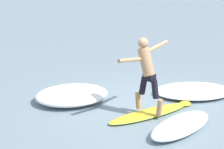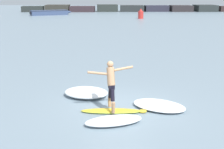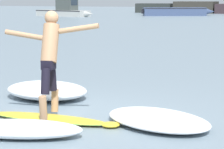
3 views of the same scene
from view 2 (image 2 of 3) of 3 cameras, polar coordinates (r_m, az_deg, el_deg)
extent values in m
plane|color=gray|center=(12.26, 1.42, -5.94)|extent=(200.00, 200.00, 0.00)
cube|color=#262A29|center=(75.32, -14.25, 11.55)|extent=(5.07, 3.91, 1.24)
cube|color=#302E28|center=(74.29, -9.88, 11.85)|extent=(5.33, 4.22, 1.52)
cube|color=#32262B|center=(73.70, -5.39, 11.86)|extent=(5.67, 4.79, 1.22)
cube|color=#292E2B|center=(73.54, -0.86, 12.06)|extent=(4.80, 3.46, 1.57)
cube|color=#282B2B|center=(73.82, 3.66, 11.97)|extent=(5.57, 3.87, 1.40)
cube|color=#292834|center=(74.54, 8.13, 11.88)|extent=(5.46, 3.22, 1.38)
cube|color=#2B2628|center=(75.68, 12.47, 11.72)|extent=(4.94, 4.30, 1.37)
cube|color=#272C2C|center=(77.23, 16.67, 11.55)|extent=(4.88, 4.83, 1.47)
ellipsoid|color=yellow|center=(11.72, -0.10, -6.67)|extent=(2.30, 0.62, 0.10)
ellipsoid|color=yellow|center=(11.76, 5.61, -6.66)|extent=(0.33, 0.31, 0.08)
ellipsoid|color=#339E56|center=(11.72, -0.10, -6.67)|extent=(2.31, 0.64, 0.04)
cone|color=black|center=(11.81, -4.67, -7.13)|extent=(0.05, 0.05, 0.14)
cone|color=black|center=(11.66, -3.95, -7.42)|extent=(0.05, 0.05, 0.14)
cone|color=black|center=(11.94, -3.84, -6.88)|extent=(0.05, 0.05, 0.14)
cylinder|color=tan|center=(11.94, -0.43, -4.95)|extent=(0.16, 0.20, 0.42)
cylinder|color=black|center=(11.66, -0.29, -3.21)|extent=(0.19, 0.25, 0.47)
cylinder|color=tan|center=(11.32, 0.24, -6.08)|extent=(0.16, 0.20, 0.42)
cylinder|color=black|center=(11.32, 0.09, -3.78)|extent=(0.19, 0.25, 0.47)
cube|color=black|center=(11.41, -0.10, -2.24)|extent=(0.24, 0.29, 0.16)
cylinder|color=tan|center=(11.41, -0.21, -0.37)|extent=(0.36, 0.53, 0.73)
sphere|color=tan|center=(11.41, -0.32, 1.90)|extent=(0.24, 0.24, 0.24)
cylinder|color=tan|center=(11.37, -2.73, 0.25)|extent=(0.72, 0.21, 0.21)
cylinder|color=tan|center=(11.53, 2.12, 1.10)|extent=(0.72, 0.21, 0.20)
cube|color=#38486C|center=(63.27, -11.41, 11.03)|extent=(7.22, 4.62, 0.94)
cone|color=#38486C|center=(64.38, -7.88, 11.24)|extent=(1.51, 1.36, 0.94)
cube|color=black|center=(63.25, -11.42, 11.39)|extent=(7.18, 4.65, 0.08)
cube|color=black|center=(62.47, -14.70, 10.84)|extent=(0.40, 0.44, 0.52)
cylinder|color=red|center=(53.80, 5.28, 10.79)|extent=(0.90, 0.90, 1.23)
cone|color=red|center=(53.75, 5.30, 11.68)|extent=(0.63, 0.63, 0.44)
ellipsoid|color=white|center=(12.25, 8.59, -5.61)|extent=(2.49, 2.24, 0.21)
ellipsoid|color=white|center=(13.46, -4.75, -3.29)|extent=(2.25, 1.96, 0.34)
ellipsoid|color=white|center=(10.69, 0.30, -8.43)|extent=(2.15, 1.30, 0.25)
camera|label=1|loc=(7.58, -80.00, 9.20)|focal=85.00mm
camera|label=3|loc=(5.79, 52.32, -13.57)|focal=85.00mm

